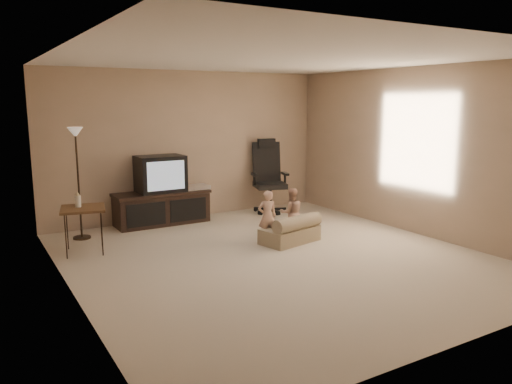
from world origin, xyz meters
TOP-DOWN VIEW (x-y plane):
  - floor at (0.00, 0.00)m, footprint 5.50×5.50m
  - room_shell at (0.00, 0.00)m, footprint 5.50×5.50m
  - tv_stand at (-0.61, 2.49)m, footprint 1.58×0.58m
  - office_chair at (1.38, 2.36)m, footprint 0.76×0.79m
  - side_table at (-2.07, 1.50)m, footprint 0.66×0.66m
  - floor_lamp at (-1.96, 2.23)m, footprint 0.25×0.25m
  - child_sofa at (0.57, 0.46)m, footprint 0.92×0.64m
  - toddler_left at (0.29, 0.66)m, footprint 0.31×0.26m
  - toddler_right at (0.76, 0.74)m, footprint 0.40×0.31m

SIDE VIEW (x-z plane):
  - floor at x=0.00m, z-range 0.00..0.00m
  - child_sofa at x=0.57m, z-range -0.04..0.37m
  - toddler_right at x=0.76m, z-range 0.00..0.73m
  - toddler_left at x=0.29m, z-range 0.00..0.75m
  - tv_stand at x=-0.61m, z-range -0.10..1.03m
  - office_chair at x=1.38m, z-range -0.19..1.14m
  - side_table at x=-2.07m, z-range 0.18..1.01m
  - floor_lamp at x=-1.96m, z-range 0.37..2.00m
  - room_shell at x=0.00m, z-range -1.23..4.27m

